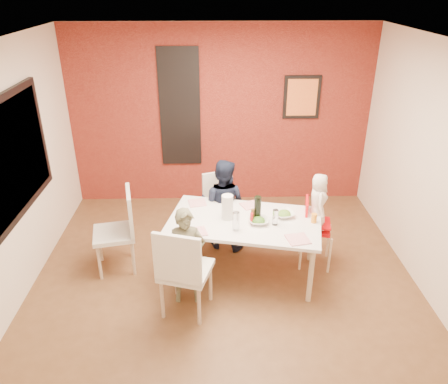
{
  "coord_description": "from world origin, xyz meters",
  "views": [
    {
      "loc": [
        -0.12,
        -4.13,
        3.23
      ],
      "look_at": [
        0.0,
        0.3,
        1.05
      ],
      "focal_mm": 35.0,
      "sensor_mm": 36.0,
      "label": 1
    }
  ],
  "objects_px": {
    "paper_towel_roll": "(227,207)",
    "toddler": "(318,202)",
    "dining_table": "(245,225)",
    "chair_far": "(220,203)",
    "chair_left": "(121,226)",
    "child_far": "(223,204)",
    "child_near": "(187,257)",
    "high_chair": "(313,226)",
    "chair_near": "(183,269)",
    "wine_bottle": "(258,209)"
  },
  "relations": [
    {
      "from": "paper_towel_roll",
      "to": "toddler",
      "type": "bearing_deg",
      "value": 5.88
    },
    {
      "from": "dining_table",
      "to": "chair_far",
      "type": "bearing_deg",
      "value": 107.46
    },
    {
      "from": "chair_left",
      "to": "toddler",
      "type": "xyz_separation_m",
      "value": [
        2.33,
        0.01,
        0.29
      ]
    },
    {
      "from": "paper_towel_roll",
      "to": "child_far",
      "type": "bearing_deg",
      "value": 93.82
    },
    {
      "from": "child_near",
      "to": "child_far",
      "type": "relative_size",
      "value": 0.92
    },
    {
      "from": "chair_far",
      "to": "child_near",
      "type": "bearing_deg",
      "value": -125.45
    },
    {
      "from": "chair_left",
      "to": "high_chair",
      "type": "height_order",
      "value": "chair_left"
    },
    {
      "from": "toddler",
      "to": "dining_table",
      "type": "bearing_deg",
      "value": 102.48
    },
    {
      "from": "chair_left",
      "to": "high_chair",
      "type": "distance_m",
      "value": 2.31
    },
    {
      "from": "dining_table",
      "to": "chair_near",
      "type": "height_order",
      "value": "chair_near"
    },
    {
      "from": "dining_table",
      "to": "paper_towel_roll",
      "type": "xyz_separation_m",
      "value": [
        -0.2,
        0.04,
        0.21
      ]
    },
    {
      "from": "child_near",
      "to": "child_far",
      "type": "xyz_separation_m",
      "value": [
        0.42,
        1.09,
        0.05
      ]
    },
    {
      "from": "chair_far",
      "to": "toddler",
      "type": "height_order",
      "value": "toddler"
    },
    {
      "from": "child_far",
      "to": "toddler",
      "type": "distance_m",
      "value": 1.22
    },
    {
      "from": "chair_far",
      "to": "chair_left",
      "type": "xyz_separation_m",
      "value": [
        -1.2,
        -0.69,
        0.06
      ]
    },
    {
      "from": "chair_far",
      "to": "wine_bottle",
      "type": "height_order",
      "value": "wine_bottle"
    },
    {
      "from": "chair_left",
      "to": "high_chair",
      "type": "relative_size",
      "value": 1.17
    },
    {
      "from": "chair_near",
      "to": "child_far",
      "type": "xyz_separation_m",
      "value": [
        0.44,
        1.34,
        0.02
      ]
    },
    {
      "from": "high_chair",
      "to": "paper_towel_roll",
      "type": "height_order",
      "value": "paper_towel_roll"
    },
    {
      "from": "dining_table",
      "to": "wine_bottle",
      "type": "distance_m",
      "value": 0.26
    },
    {
      "from": "dining_table",
      "to": "paper_towel_roll",
      "type": "relative_size",
      "value": 6.44
    },
    {
      "from": "toddler",
      "to": "child_far",
      "type": "bearing_deg",
      "value": 70.66
    },
    {
      "from": "chair_left",
      "to": "wine_bottle",
      "type": "xyz_separation_m",
      "value": [
        1.61,
        -0.15,
        0.3
      ]
    },
    {
      "from": "dining_table",
      "to": "wine_bottle",
      "type": "relative_size",
      "value": 6.29
    },
    {
      "from": "chair_near",
      "to": "toddler",
      "type": "distance_m",
      "value": 1.81
    },
    {
      "from": "dining_table",
      "to": "wine_bottle",
      "type": "bearing_deg",
      "value": -3.83
    },
    {
      "from": "high_chair",
      "to": "toddler",
      "type": "xyz_separation_m",
      "value": [
        0.02,
        -0.01,
        0.34
      ]
    },
    {
      "from": "chair_far",
      "to": "child_near",
      "type": "xyz_separation_m",
      "value": [
        -0.39,
        -1.33,
        0.05
      ]
    },
    {
      "from": "chair_far",
      "to": "chair_left",
      "type": "relative_size",
      "value": 0.89
    },
    {
      "from": "dining_table",
      "to": "chair_near",
      "type": "xyz_separation_m",
      "value": [
        -0.68,
        -0.74,
        -0.07
      ]
    },
    {
      "from": "chair_near",
      "to": "child_far",
      "type": "bearing_deg",
      "value": -91.66
    },
    {
      "from": "child_near",
      "to": "toddler",
      "type": "bearing_deg",
      "value": 19.84
    },
    {
      "from": "toddler",
      "to": "wine_bottle",
      "type": "xyz_separation_m",
      "value": [
        -0.73,
        -0.16,
        0.0
      ]
    },
    {
      "from": "dining_table",
      "to": "wine_bottle",
      "type": "xyz_separation_m",
      "value": [
        0.14,
        -0.01,
        0.22
      ]
    },
    {
      "from": "child_far",
      "to": "toddler",
      "type": "relative_size",
      "value": 1.75
    },
    {
      "from": "toddler",
      "to": "wine_bottle",
      "type": "relative_size",
      "value": 2.31
    },
    {
      "from": "high_chair",
      "to": "toddler",
      "type": "relative_size",
      "value": 1.26
    },
    {
      "from": "dining_table",
      "to": "child_far",
      "type": "xyz_separation_m",
      "value": [
        -0.24,
        0.6,
        -0.05
      ]
    },
    {
      "from": "child_near",
      "to": "dining_table",
      "type": "bearing_deg",
      "value": 34.03
    },
    {
      "from": "dining_table",
      "to": "high_chair",
      "type": "bearing_deg",
      "value": 10.53
    },
    {
      "from": "child_far",
      "to": "wine_bottle",
      "type": "height_order",
      "value": "child_far"
    },
    {
      "from": "high_chair",
      "to": "dining_table",
      "type": "bearing_deg",
      "value": 111.46
    },
    {
      "from": "dining_table",
      "to": "wine_bottle",
      "type": "height_order",
      "value": "wine_bottle"
    },
    {
      "from": "chair_near",
      "to": "chair_far",
      "type": "distance_m",
      "value": 1.63
    },
    {
      "from": "child_far",
      "to": "child_near",
      "type": "bearing_deg",
      "value": 88.98
    },
    {
      "from": "chair_near",
      "to": "toddler",
      "type": "relative_size",
      "value": 1.52
    },
    {
      "from": "chair_near",
      "to": "chair_left",
      "type": "xyz_separation_m",
      "value": [
        -0.78,
        0.88,
        -0.02
      ]
    },
    {
      "from": "child_near",
      "to": "toddler",
      "type": "xyz_separation_m",
      "value": [
        1.52,
        0.64,
        0.31
      ]
    },
    {
      "from": "chair_far",
      "to": "wine_bottle",
      "type": "xyz_separation_m",
      "value": [
        0.41,
        -0.85,
        0.36
      ]
    },
    {
      "from": "chair_left",
      "to": "high_chair",
      "type": "xyz_separation_m",
      "value": [
        2.31,
        0.02,
        -0.05
      ]
    }
  ]
}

